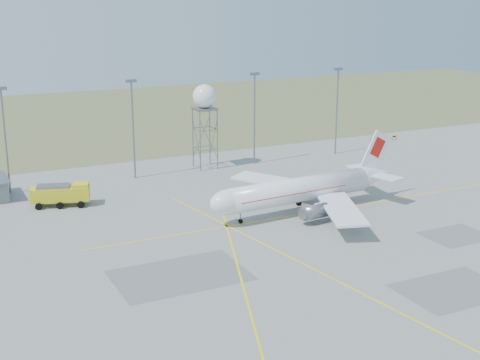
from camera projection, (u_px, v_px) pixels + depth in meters
name	position (u px, v px, depth m)	size (l,w,h in m)	color
ground	(366.00, 289.00, 86.65)	(400.00, 400.00, 0.00)	#969792
grass_strip	(93.00, 118.00, 207.48)	(400.00, 120.00, 0.03)	#556336
mast_a	(5.00, 132.00, 125.40)	(2.20, 0.50, 20.50)	slate
mast_b	(133.00, 121.00, 136.10)	(2.20, 0.50, 20.50)	slate
mast_c	(254.00, 111.00, 148.08)	(2.20, 0.50, 20.50)	slate
mast_d	(337.00, 104.00, 157.50)	(2.20, 0.50, 20.50)	slate
taxi_sign_near	(372.00, 139.00, 172.35)	(1.60, 0.17, 1.20)	black
taxi_sign_far	(394.00, 137.00, 175.34)	(1.60, 0.17, 1.20)	black
airliner_main	(302.00, 190.00, 116.70)	(38.22, 37.07, 13.00)	white
radar_tower	(205.00, 122.00, 144.77)	(5.08, 5.08, 18.40)	slate
fire_truck	(62.00, 195.00, 120.39)	(10.84, 6.50, 4.11)	yellow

